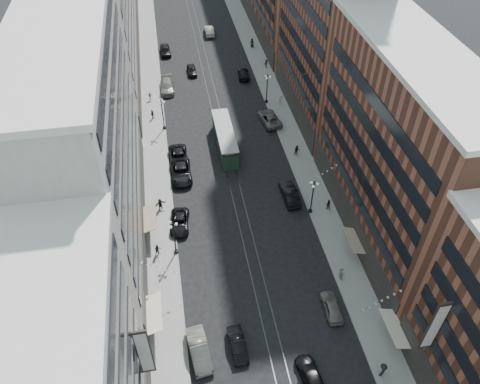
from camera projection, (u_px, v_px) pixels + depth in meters
ground at (215, 108)px, 82.50m from camera, size 220.00×220.00×0.00m
sidewalk_west at (151, 84)px, 88.30m from camera, size 4.00×180.00×0.15m
sidewalk_east at (265, 74)px, 91.06m from camera, size 4.00×180.00×0.15m
rail_west at (205, 80)px, 89.63m from camera, size 0.12×180.00×0.02m
rail_east at (212, 79)px, 89.81m from camera, size 0.12×180.00×0.02m
building_west_mid at (90, 145)px, 51.34m from camera, size 8.00×36.00×28.00m
building_east_mid at (396, 155)px, 53.35m from camera, size 8.00×30.00×24.00m
lamppost_sw_far at (174, 236)px, 56.11m from camera, size 1.03×1.14×5.52m
lamppost_sw_mid at (163, 113)px, 75.63m from camera, size 1.03×1.14×5.52m
lamppost_se_far at (312, 196)px, 61.31m from camera, size 1.03×1.14×5.52m
lamppost_se_mid at (267, 88)px, 81.55m from camera, size 1.03×1.14×5.52m
streetcar at (225, 139)px, 73.15m from camera, size 2.63×11.87×3.29m
car_1 at (199, 350)px, 47.70m from camera, size 2.50×5.53×1.76m
car_2 at (180, 222)px, 61.08m from camera, size 2.95×5.37×1.43m
car_4 at (332, 307)px, 51.63m from camera, size 1.88×4.45×1.50m
car_5 at (238, 345)px, 48.29m from camera, size 1.75×4.45×1.44m
car_6 at (311, 375)px, 45.93m from camera, size 2.48×4.97×1.39m
pedestrian_2 at (158, 250)px, 57.27m from camera, size 0.93×0.74×1.69m
pedestrian_3 at (383, 370)px, 45.90m from camera, size 1.24×1.18×1.87m
pedestrian_4 at (341, 273)px, 54.56m from camera, size 0.51×1.10×1.86m
car_7 at (179, 157)px, 70.93m from camera, size 2.93×6.04×1.66m
car_8 at (167, 86)px, 86.26m from camera, size 2.68×6.21×1.78m
car_9 at (165, 50)px, 96.99m from camera, size 2.22×5.11×1.72m
car_10 at (290, 194)px, 64.84m from camera, size 2.07×5.46×1.78m
car_11 at (270, 118)px, 78.60m from camera, size 3.59×6.38×1.68m
car_12 at (244, 74)px, 89.91m from camera, size 2.54×5.28×1.48m
car_13 at (192, 70)px, 90.97m from camera, size 1.81×4.31×1.46m
car_14 at (209, 31)px, 103.88m from camera, size 1.86×5.30×1.74m
pedestrian_5 at (160, 204)px, 63.18m from camera, size 1.65×1.04×1.72m
pedestrian_6 at (150, 96)px, 83.58m from camera, size 0.99×0.61×1.58m
pedestrian_7 at (328, 204)px, 63.22m from camera, size 0.86×0.66×1.56m
pedestrian_8 at (280, 100)px, 82.41m from camera, size 0.81×0.70×1.87m
pedestrian_9 at (266, 64)px, 92.47m from camera, size 1.13×0.67×1.63m
car_extra_0 at (181, 172)px, 68.26m from camera, size 2.93×6.34×1.76m
pedestrian_extra_0 at (297, 151)px, 71.73m from camera, size 0.94×0.57×1.84m
pedestrian_extra_1 at (252, 43)px, 98.94m from camera, size 1.04×0.79×1.89m
pedestrian_extra_2 at (152, 114)px, 79.25m from camera, size 0.88×1.07×1.67m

